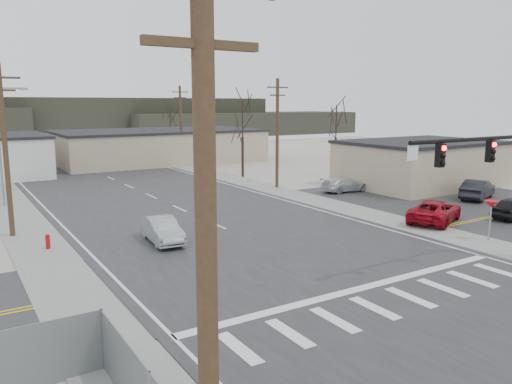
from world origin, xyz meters
TOP-DOWN VIEW (x-y plane):
  - ground at (0.00, 0.00)m, footprint 140.00×140.00m
  - main_road at (0.00, 15.00)m, footprint 18.00×110.00m
  - cross_road at (0.00, 0.00)m, footprint 90.00×10.00m
  - parking_lot at (20.00, 6.00)m, footprint 18.00×20.00m
  - sidewalk_left at (-10.60, 20.00)m, footprint 3.00×90.00m
  - sidewalk_right at (10.60, 20.00)m, footprint 3.00×90.00m
  - traffic_signal_mast at (7.89, -6.20)m, footprint 8.95×0.43m
  - fire_hydrant at (-10.20, 8.00)m, footprint 0.24×0.24m
  - yield_sign at (11.50, -3.50)m, footprint 0.80×0.80m
  - building_right_far at (10.00, 44.00)m, footprint 26.30×14.30m
  - building_lot at (24.00, 12.00)m, footprint 14.30×10.30m
  - upole_left_a at (-11.50, -14.00)m, footprint 2.20×0.30m
  - upole_left_b at (-11.50, 12.00)m, footprint 2.20×0.30m
  - upole_right_a at (11.50, 18.00)m, footprint 2.20×0.30m
  - upole_right_b at (11.50, 40.00)m, footprint 2.20×0.30m
  - streetlight_main at (-10.80, 22.00)m, footprint 2.40×0.25m
  - tree_right_mid at (12.50, 26.00)m, footprint 3.74×3.74m
  - tree_right_far at (15.00, 52.00)m, footprint 3.52×3.52m
  - tree_lot at (22.00, 22.00)m, footprint 3.52×3.52m
  - hill_center at (15.00, 96.00)m, footprint 80.00×18.00m
  - hill_right at (50.00, 90.00)m, footprint 60.00×18.00m
  - sedan_crossing at (-4.45, 6.07)m, footprint 1.82×4.36m
  - car_far_a at (7.31, 51.12)m, footprint 4.00×6.21m
  - car_far_b at (0.82, 61.87)m, footprint 1.83×3.97m
  - car_parked_red at (12.60, 1.14)m, footprint 5.86×4.39m
  - car_parked_dark_b at (22.30, 4.66)m, footprint 5.11×3.26m
  - car_parked_silver at (15.40, 13.00)m, footprint 4.52×2.04m

SIDE VIEW (x-z plane):
  - ground at x=0.00m, z-range 0.00..0.00m
  - parking_lot at x=20.00m, z-range 0.00..0.03m
  - cross_road at x=0.00m, z-range 0.00..0.04m
  - main_road at x=0.00m, z-range 0.00..0.05m
  - sidewalk_left at x=-10.60m, z-range 0.00..0.06m
  - sidewalk_right at x=10.60m, z-range 0.00..0.06m
  - fire_hydrant at x=-10.20m, z-range 0.02..0.89m
  - car_parked_silver at x=15.40m, z-range 0.03..1.32m
  - car_far_b at x=0.82m, z-range 0.05..1.36m
  - sedan_crossing at x=-4.45m, z-range 0.05..1.45m
  - car_parked_red at x=12.60m, z-range 0.03..1.51m
  - car_parked_dark_b at x=22.30m, z-range 0.03..1.62m
  - car_far_a at x=7.31m, z-range 0.05..1.72m
  - yield_sign at x=11.50m, z-range 0.89..3.24m
  - building_right_far at x=10.00m, z-range 0.00..4.30m
  - building_lot at x=24.00m, z-range 0.01..4.31m
  - hill_right at x=50.00m, z-range 0.00..5.50m
  - hill_center at x=15.00m, z-range 0.00..9.00m
  - traffic_signal_mast at x=7.89m, z-range 1.07..8.27m
  - streetlight_main at x=-10.80m, z-range 0.59..9.59m
  - upole_left_a at x=-11.50m, z-range 0.22..10.22m
  - upole_left_b at x=-11.50m, z-range 0.22..10.22m
  - upole_right_a at x=11.50m, z-range 0.22..10.22m
  - upole_right_b at x=11.50m, z-range 0.22..10.22m
  - tree_right_far at x=15.00m, z-range 1.66..9.50m
  - tree_lot at x=22.00m, z-range 1.66..9.50m
  - tree_right_mid at x=12.50m, z-range 1.77..10.10m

